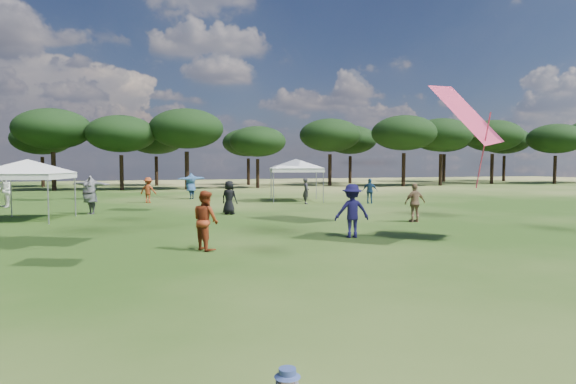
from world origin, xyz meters
name	(u,v)px	position (x,y,z in m)	size (l,w,h in m)	color
tree_line	(174,133)	(2.39, 47.41, 5.42)	(108.78, 17.63, 7.77)	black
tent_left	(27,162)	(-5.86, 21.45, 2.53)	(6.04, 6.04, 2.96)	gray
tent_right	(296,161)	(8.66, 28.04, 2.63)	(6.53, 6.53, 3.06)	gray
festival_crowd	(116,196)	(-2.32, 22.77, 0.88)	(28.51, 21.10, 1.93)	maroon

